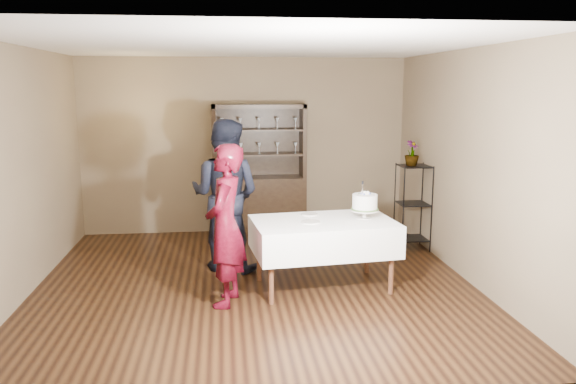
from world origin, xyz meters
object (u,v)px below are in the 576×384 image
Objects in this scene: cake_table at (323,236)px; man at (225,195)px; china_hutch at (259,192)px; potted_plant at (412,153)px; plant_etagere at (413,204)px; woman at (225,226)px; cake at (365,203)px.

man is at bearing 142.98° from cake_table.
china_hutch reaches higher than potted_plant.
cake_table is at bearing -77.01° from china_hutch.
man is at bearing -108.11° from china_hutch.
man reaches higher than plant_etagere.
woman is 3.89× the size of cake.
cake is (1.58, 0.42, 0.11)m from woman.
potted_plant is at bearing -27.36° from china_hutch.
china_hutch is 1.07× the size of man.
cake_table is 0.89× the size of man.
woman reaches higher than cake_table.
china_hutch is at bearing 152.64° from potted_plant.
woman is 1.19m from man.
china_hutch reaches higher than woman.
potted_plant is at bearing 53.36° from cake.
man is (-2.61, -0.56, 0.29)m from plant_etagere.
cake is 1.71m from potted_plant.
china_hutch is at bearing 113.68° from cake.
china_hutch is 5.79× the size of potted_plant.
china_hutch is 2.33m from plant_etagere.
cake reaches higher than plant_etagere.
man reaches higher than cake_table.
man is 5.44× the size of potted_plant.
plant_etagere is at bearing -26.83° from china_hutch.
man is 2.66m from potted_plant.
cake_table is (-1.52, -1.38, -0.05)m from plant_etagere.
cake is at bearing -66.32° from china_hutch.
cake_table is 0.60m from cake.
china_hutch reaches higher than plant_etagere.
man reaches higher than potted_plant.
cake_table is (0.56, -2.44, -0.07)m from china_hutch.
china_hutch is at bearing -177.31° from woman.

